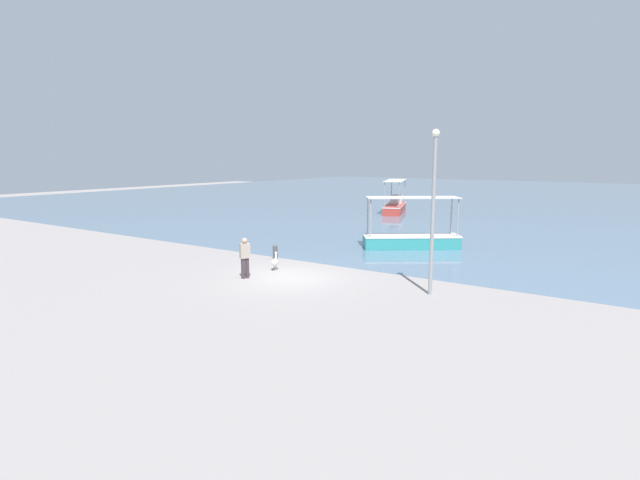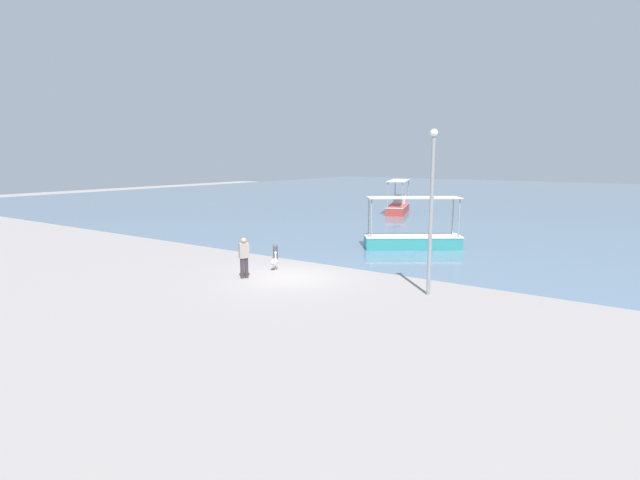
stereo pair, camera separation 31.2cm
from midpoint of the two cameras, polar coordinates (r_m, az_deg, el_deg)
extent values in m
plane|color=gray|center=(20.86, -3.96, -4.31)|extent=(120.00, 120.00, 0.00)
cube|color=slate|center=(65.33, 23.06, 4.38)|extent=(110.00, 90.00, 0.00)
cube|color=teal|center=(27.89, 10.06, -0.17)|extent=(5.06, 4.24, 0.72)
cube|color=silver|center=(27.83, 10.08, 0.48)|extent=(5.12, 4.30, 0.08)
cylinder|color=#99999E|center=(28.85, 14.48, 2.77)|extent=(0.08, 0.08, 2.04)
cylinder|color=#99999E|center=(27.70, 15.18, 2.47)|extent=(0.08, 0.08, 2.04)
cylinder|color=#99999E|center=(27.89, 5.15, 2.81)|extent=(0.08, 0.08, 2.04)
cylinder|color=#99999E|center=(26.70, 5.47, 2.50)|extent=(0.08, 0.08, 2.04)
cube|color=silver|center=(27.59, 10.21, 4.81)|extent=(4.96, 4.21, 0.05)
cube|color=#C13D33|center=(45.54, 8.34, 3.58)|extent=(3.42, 6.12, 0.71)
cube|color=silver|center=(45.51, 8.35, 3.98)|extent=(3.48, 6.17, 0.08)
cylinder|color=#99999E|center=(42.64, 8.83, 5.10)|extent=(0.08, 0.08, 2.13)
cylinder|color=#99999E|center=(42.78, 7.17, 5.15)|extent=(0.08, 0.08, 2.13)
cylinder|color=#99999E|center=(48.08, 9.46, 5.57)|extent=(0.08, 0.08, 2.13)
cylinder|color=#99999E|center=(48.20, 7.99, 5.61)|extent=(0.08, 0.08, 2.13)
cube|color=beige|center=(45.36, 8.42, 6.75)|extent=(3.45, 5.97, 0.05)
cube|color=silver|center=(46.81, 8.54, 4.67)|extent=(1.35, 1.39, 0.80)
cylinder|color=#E0997A|center=(22.26, -5.71, -3.16)|extent=(0.03, 0.03, 0.22)
cylinder|color=#E0997A|center=(22.23, -5.47, -3.18)|extent=(0.03, 0.03, 0.22)
ellipsoid|color=white|center=(22.22, -5.57, -2.54)|extent=(0.46, 0.62, 0.32)
ellipsoid|color=white|center=(21.99, -5.79, -2.62)|extent=(0.17, 0.19, 0.10)
cylinder|color=white|center=(22.32, -5.46, -1.89)|extent=(0.07, 0.07, 0.26)
sphere|color=white|center=(22.29, -5.46, -1.48)|extent=(0.11, 0.11, 0.11)
cone|color=#E5933F|center=(22.44, -5.33, -1.43)|extent=(0.16, 0.30, 0.06)
cylinder|color=gray|center=(18.21, 12.28, 2.55)|extent=(0.14, 0.14, 5.67)
sphere|color=#EAEACC|center=(18.11, 12.62, 11.85)|extent=(0.28, 0.28, 0.28)
cylinder|color=#47474C|center=(24.48, -5.51, -1.53)|extent=(0.23, 0.23, 0.62)
sphere|color=#4C4C51|center=(24.41, -5.52, -0.75)|extent=(0.25, 0.25, 0.25)
cylinder|color=#3B3036|center=(20.85, -9.21, -3.22)|extent=(0.16, 0.16, 0.85)
cylinder|color=#3B3036|center=(20.90, -8.74, -3.18)|extent=(0.16, 0.16, 0.85)
cube|color=#9F9184|center=(20.73, -9.02, -1.22)|extent=(0.39, 0.46, 0.62)
sphere|color=tan|center=(20.66, -9.05, -0.07)|extent=(0.22, 0.22, 0.22)
camera|label=1|loc=(0.16, -90.38, -0.06)|focal=28.00mm
camera|label=2|loc=(0.16, 89.62, 0.06)|focal=28.00mm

